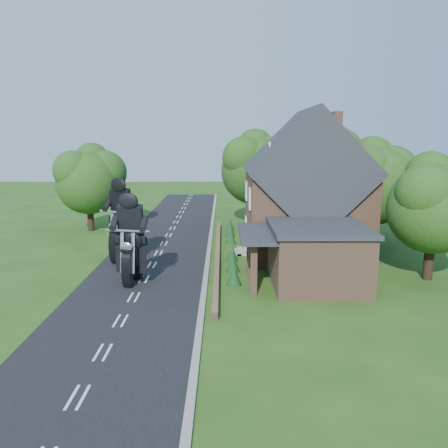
{
  "coord_description": "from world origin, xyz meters",
  "views": [
    {
      "loc": [
        4.66,
        -24.69,
        8.16
      ],
      "look_at": [
        4.75,
        2.75,
        2.8
      ],
      "focal_mm": 35.0,
      "sensor_mm": 36.0,
      "label": 1
    }
  ],
  "objects_px": {
    "motorcycle_lead": "(133,271)",
    "annex": "(315,254)",
    "garden_wall": "(218,254)",
    "motorcycle_follow": "(123,249)",
    "house": "(305,194)"
  },
  "relations": [
    {
      "from": "garden_wall",
      "to": "house",
      "type": "xyz_separation_m",
      "value": [
        6.19,
        1.0,
        4.14
      ]
    },
    {
      "from": "garden_wall",
      "to": "house",
      "type": "relative_size",
      "value": 2.15
    },
    {
      "from": "annex",
      "to": "motorcycle_lead",
      "type": "relative_size",
      "value": 4.16
    },
    {
      "from": "house",
      "to": "annex",
      "type": "distance_m",
      "value": 7.3
    },
    {
      "from": "annex",
      "to": "motorcycle_follow",
      "type": "relative_size",
      "value": 3.85
    },
    {
      "from": "annex",
      "to": "motorcycle_lead",
      "type": "xyz_separation_m",
      "value": [
        -10.35,
        0.02,
        -0.98
      ]
    },
    {
      "from": "garden_wall",
      "to": "motorcycle_follow",
      "type": "xyz_separation_m",
      "value": [
        -6.37,
        -1.08,
        0.65
      ]
    },
    {
      "from": "house",
      "to": "motorcycle_lead",
      "type": "xyz_separation_m",
      "value": [
        -10.97,
        -6.78,
        -3.55
      ]
    },
    {
      "from": "garden_wall",
      "to": "motorcycle_follow",
      "type": "relative_size",
      "value": 12.02
    },
    {
      "from": "garden_wall",
      "to": "motorcycle_follow",
      "type": "height_order",
      "value": "motorcycle_follow"
    },
    {
      "from": "annex",
      "to": "motorcycle_lead",
      "type": "bearing_deg",
      "value": 179.89
    },
    {
      "from": "motorcycle_lead",
      "to": "annex",
      "type": "bearing_deg",
      "value": -170.48
    },
    {
      "from": "annex",
      "to": "garden_wall",
      "type": "bearing_deg",
      "value": 133.84
    },
    {
      "from": "motorcycle_lead",
      "to": "garden_wall",
      "type": "bearing_deg",
      "value": -119.96
    },
    {
      "from": "house",
      "to": "motorcycle_follow",
      "type": "relative_size",
      "value": 5.59
    }
  ]
}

